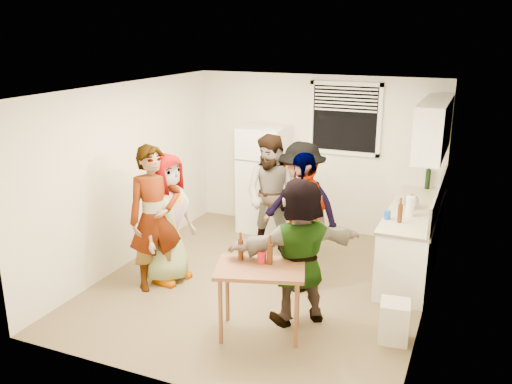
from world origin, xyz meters
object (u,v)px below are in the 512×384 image
at_px(serving_table, 260,333).
at_px(guest_black, 301,284).
at_px(beer_bottle_counter, 399,222).
at_px(beer_bottle_table, 270,264).
at_px(refrigerator, 264,179).
at_px(trash_bin, 394,319).
at_px(blue_cup, 387,219).
at_px(guest_back_left, 272,252).
at_px(kettle, 411,208).
at_px(guest_back_right, 300,266).
at_px(wine_bottle, 427,189).
at_px(guest_orange, 298,319).
at_px(red_cup, 262,263).
at_px(guest_grey, 170,279).
at_px(guest_stripe, 159,286).

distance_m(serving_table, guest_black, 1.29).
relative_size(beer_bottle_counter, beer_bottle_table, 0.99).
height_order(refrigerator, beer_bottle_counter, refrigerator).
xyz_separation_m(trash_bin, serving_table, (-1.35, -0.42, -0.25)).
xyz_separation_m(blue_cup, guest_back_left, (-1.70, 0.43, -0.90)).
height_order(kettle, trash_bin, kettle).
bearing_deg(guest_back_right, blue_cup, 4.93).
xyz_separation_m(wine_bottle, beer_bottle_table, (-1.26, -3.16, -0.12)).
bearing_deg(guest_orange, blue_cup, -159.75).
bearing_deg(guest_back_left, red_cup, -68.68).
bearing_deg(kettle, guest_orange, -129.03).
bearing_deg(beer_bottle_table, kettle, 61.65).
bearing_deg(guest_grey, beer_bottle_table, -99.80).
distance_m(guest_grey, guest_back_left, 1.64).
xyz_separation_m(guest_grey, guest_back_left, (0.92, 1.36, 0.00)).
xyz_separation_m(serving_table, beer_bottle_table, (0.06, 0.11, 0.78)).
height_order(serving_table, guest_grey, serving_table).
relative_size(refrigerator, blue_cup, 15.21).
relative_size(red_cup, guest_grey, 0.07).
distance_m(serving_table, guest_orange, 0.53).
relative_size(refrigerator, guest_back_right, 0.97).
xyz_separation_m(kettle, blue_cup, (-0.21, -0.56, 0.00)).
distance_m(kettle, guest_stripe, 3.45).
bearing_deg(guest_black, guest_back_right, 152.84).
xyz_separation_m(beer_bottle_table, guest_orange, (0.22, 0.33, -0.78)).
xyz_separation_m(red_cup, guest_stripe, (-1.60, 0.43, -0.78)).
xyz_separation_m(trash_bin, guest_stripe, (-2.98, 0.11, -0.25)).
relative_size(red_cup, guest_back_left, 0.07).
height_order(guest_back_left, guest_back_right, guest_back_left).
bearing_deg(beer_bottle_counter, guest_back_right, 171.37).
bearing_deg(wine_bottle, refrigerator, -173.90).
xyz_separation_m(guest_stripe, guest_black, (1.67, 0.77, 0.00)).
relative_size(blue_cup, red_cup, 0.88).
bearing_deg(blue_cup, guest_grey, -160.35).
bearing_deg(guest_back_left, kettle, 7.10).
bearing_deg(blue_cup, refrigerator, 149.09).
height_order(guest_back_right, guest_black, guest_back_right).
distance_m(wine_bottle, red_cup, 3.44).
bearing_deg(trash_bin, guest_back_left, 140.19).
relative_size(trash_bin, guest_grey, 0.26).
xyz_separation_m(red_cup, guest_grey, (-1.58, 0.66, -0.78)).
bearing_deg(blue_cup, wine_bottle, 78.89).
height_order(serving_table, beer_bottle_table, beer_bottle_table).
relative_size(wine_bottle, guest_grey, 0.17).
xyz_separation_m(beer_bottle_table, guest_back_right, (-0.22, 1.72, -0.78)).
xyz_separation_m(guest_grey, guest_stripe, (-0.02, -0.23, 0.00)).
distance_m(kettle, guest_back_left, 2.11).
xyz_separation_m(guest_back_right, guest_orange, (0.44, -1.39, 0.00)).
bearing_deg(beer_bottle_table, blue_cup, 59.10).
height_order(wine_bottle, guest_back_right, wine_bottle).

